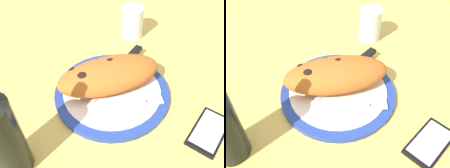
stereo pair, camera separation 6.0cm
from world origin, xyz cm
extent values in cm
cube|color=#DBB756|center=(0.00, 0.00, -1.50)|extent=(150.00, 150.00, 3.00)
cylinder|color=#233D99|center=(0.00, 0.00, 0.69)|extent=(28.29, 28.29, 1.38)
cylinder|color=white|center=(0.00, 0.00, 1.53)|extent=(23.98, 23.98, 0.30)
ellipsoid|color=#C16023|center=(-0.09, 1.88, 5.07)|extent=(25.84, 12.48, 6.79)
ellipsoid|color=black|center=(-1.57, 5.01, 7.49)|extent=(2.35, 2.32, 0.61)
ellipsoid|color=black|center=(0.78, 3.14, 7.88)|extent=(3.32, 2.95, 1.04)
ellipsoid|color=black|center=(-6.37, 1.42, 7.56)|extent=(3.40, 2.92, 1.08)
ellipsoid|color=black|center=(-7.93, 4.70, 6.94)|extent=(2.55, 2.41, 0.71)
cube|color=silver|center=(-0.20, -5.57, 1.88)|extent=(12.51, 3.49, 0.40)
cube|color=silver|center=(7.92, -7.29, 1.88)|extent=(4.37, 2.98, 0.40)
cube|color=silver|center=(-0.25, 2.40, 1.88)|extent=(12.94, 10.03, 0.40)
cube|color=black|center=(9.58, 9.56, 2.28)|extent=(8.84, 7.20, 1.20)
cube|color=black|center=(15.42, -18.38, 0.50)|extent=(13.23, 11.59, 1.00)
cube|color=silver|center=(15.42, -18.38, 1.08)|extent=(11.54, 10.04, 0.16)
cylinder|color=silver|center=(15.31, 21.55, 4.93)|extent=(6.70, 6.70, 9.86)
cylinder|color=silver|center=(15.31, 21.55, 2.33)|extent=(6.16, 6.16, 4.26)
camera|label=1|loc=(-15.64, -39.53, 46.73)|focal=40.34mm
camera|label=2|loc=(-9.88, -41.34, 46.73)|focal=40.34mm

